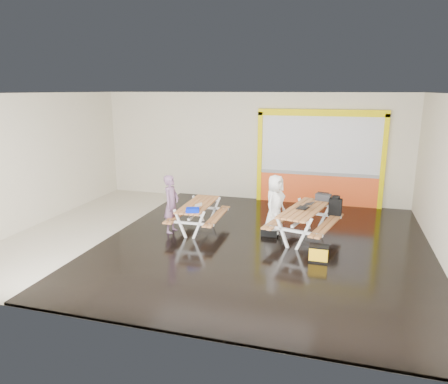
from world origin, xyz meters
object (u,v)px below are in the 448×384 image
(picnic_table_right, at_px, (304,216))
(fluke_bag, at_px, (319,254))
(person_left, at_px, (171,204))
(backpack, at_px, (335,206))
(toolbox, at_px, (323,197))
(person_right, at_px, (275,204))
(laptop_left, at_px, (195,207))
(laptop_right, at_px, (305,206))
(picnic_table_left, at_px, (198,210))
(dark_case, at_px, (270,232))
(blue_pouch, at_px, (193,210))

(picnic_table_right, xyz_separation_m, fluke_bag, (0.44, -1.32, -0.40))
(person_left, distance_m, backpack, 4.13)
(toolbox, bearing_deg, person_right, -145.05)
(person_right, xyz_separation_m, laptop_left, (-1.87, -0.61, -0.07))
(laptop_right, height_order, fluke_bag, laptop_right)
(fluke_bag, bearing_deg, laptop_left, 165.51)
(laptop_right, xyz_separation_m, fluke_bag, (0.44, -1.30, -0.65))
(fluke_bag, bearing_deg, picnic_table_left, 158.21)
(person_right, relative_size, fluke_bag, 3.56)
(person_left, relative_size, dark_case, 3.74)
(picnic_table_left, xyz_separation_m, picnic_table_right, (2.69, 0.07, 0.06))
(backpack, height_order, fluke_bag, backpack)
(picnic_table_right, bearing_deg, blue_pouch, -162.89)
(picnic_table_left, relative_size, laptop_left, 5.02)
(picnic_table_right, distance_m, laptop_right, 0.24)
(picnic_table_left, height_order, laptop_left, laptop_left)
(laptop_left, distance_m, blue_pouch, 0.26)
(person_right, bearing_deg, picnic_table_left, 112.22)
(person_right, distance_m, backpack, 1.56)
(toolbox, bearing_deg, picnic_table_right, -114.22)
(fluke_bag, bearing_deg, person_left, 166.48)
(fluke_bag, bearing_deg, dark_case, 134.11)
(dark_case, distance_m, fluke_bag, 1.83)
(person_right, distance_m, blue_pouch, 2.04)
(blue_pouch, relative_size, toolbox, 0.76)
(person_left, distance_m, fluke_bag, 3.87)
(dark_case, bearing_deg, picnic_table_left, -178.14)
(blue_pouch, height_order, toolbox, toolbox)
(picnic_table_right, relative_size, fluke_bag, 5.67)
(toolbox, bearing_deg, fluke_bag, -88.53)
(dark_case, bearing_deg, blue_pouch, -155.82)
(laptop_right, height_order, backpack, backpack)
(picnic_table_right, distance_m, backpack, 0.98)
(person_left, height_order, laptop_left, person_left)
(person_left, height_order, laptop_right, person_left)
(picnic_table_left, bearing_deg, laptop_left, -78.58)
(laptop_left, height_order, laptop_right, laptop_right)
(person_left, xyz_separation_m, laptop_right, (3.28, 0.40, 0.09))
(laptop_left, relative_size, backpack, 0.71)
(person_left, distance_m, laptop_left, 0.69)
(blue_pouch, distance_m, toolbox, 3.39)
(laptop_left, relative_size, dark_case, 0.93)
(dark_case, bearing_deg, fluke_bag, -45.89)
(picnic_table_left, xyz_separation_m, laptop_left, (0.09, -0.47, 0.21))
(laptop_left, distance_m, dark_case, 1.95)
(backpack, bearing_deg, person_right, -157.18)
(person_right, relative_size, dark_case, 3.63)
(picnic_table_right, height_order, laptop_left, laptop_left)
(laptop_right, height_order, dark_case, laptop_right)
(person_left, height_order, person_right, person_right)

